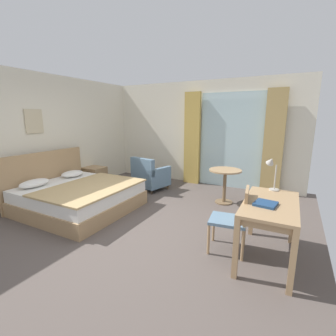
# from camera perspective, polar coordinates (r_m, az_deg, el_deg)

# --- Properties ---
(ground) EXTENTS (5.65, 6.77, 0.10)m
(ground) POSITION_cam_1_polar(r_m,az_deg,el_deg) (4.15, -8.85, -14.25)
(ground) COLOR #564C47
(wall_back) EXTENTS (5.25, 0.12, 2.69)m
(wall_back) POSITION_cam_1_polar(r_m,az_deg,el_deg) (6.49, 7.67, 8.23)
(wall_back) COLOR silver
(wall_back) RESTS_ON ground
(wall_left) EXTENTS (0.12, 6.37, 2.69)m
(wall_left) POSITION_cam_1_polar(r_m,az_deg,el_deg) (5.68, -30.66, 6.05)
(wall_left) COLOR silver
(wall_left) RESTS_ON ground
(balcony_glass_door) EXTENTS (1.55, 0.02, 2.36)m
(balcony_glass_door) POSITION_cam_1_polar(r_m,az_deg,el_deg) (6.18, 14.75, 6.23)
(balcony_glass_door) COLOR silver
(balcony_glass_door) RESTS_ON ground
(curtain_panel_left) EXTENTS (0.42, 0.10, 2.40)m
(curtain_panel_left) POSITION_cam_1_polar(r_m,az_deg,el_deg) (6.39, 5.79, 6.93)
(curtain_panel_left) COLOR tan
(curtain_panel_left) RESTS_ON ground
(curtain_panel_right) EXTENTS (0.43, 0.10, 2.40)m
(curtain_panel_right) POSITION_cam_1_polar(r_m,az_deg,el_deg) (5.93, 23.94, 5.52)
(curtain_panel_right) COLOR tan
(curtain_panel_right) RESTS_ON ground
(bed) EXTENTS (1.99, 1.87, 1.07)m
(bed) POSITION_cam_1_polar(r_m,az_deg,el_deg) (5.01, -20.85, -6.17)
(bed) COLOR tan
(bed) RESTS_ON ground
(nightstand) EXTENTS (0.51, 0.46, 0.51)m
(nightstand) POSITION_cam_1_polar(r_m,az_deg,el_deg) (6.48, -17.16, -2.00)
(nightstand) COLOR tan
(nightstand) RESTS_ON ground
(writing_desk) EXTENTS (0.63, 1.22, 0.76)m
(writing_desk) POSITION_cam_1_polar(r_m,az_deg,el_deg) (3.24, 23.28, -9.11)
(writing_desk) COLOR tan
(writing_desk) RESTS_ON ground
(desk_chair) EXTENTS (0.52, 0.47, 0.90)m
(desk_chair) POSITION_cam_1_polar(r_m,az_deg,el_deg) (3.32, 15.66, -11.18)
(desk_chair) COLOR slate
(desk_chair) RESTS_ON ground
(desk_lamp) EXTENTS (0.23, 0.25, 0.48)m
(desk_lamp) POSITION_cam_1_polar(r_m,az_deg,el_deg) (3.73, 23.61, 0.14)
(desk_lamp) COLOR #B7B2A8
(desk_lamp) RESTS_ON writing_desk
(closed_book) EXTENTS (0.28, 0.28, 0.03)m
(closed_book) POSITION_cam_1_polar(r_m,az_deg,el_deg) (3.08, 22.33, -7.93)
(closed_book) COLOR navy
(closed_book) RESTS_ON writing_desk
(armchair_by_window) EXTENTS (0.86, 0.84, 0.82)m
(armchair_by_window) POSITION_cam_1_polar(r_m,az_deg,el_deg) (5.92, -4.38, -1.94)
(armchair_by_window) COLOR slate
(armchair_by_window) RESTS_ON ground
(round_cafe_table) EXTENTS (0.66, 0.66, 0.72)m
(round_cafe_table) POSITION_cam_1_polar(r_m,az_deg,el_deg) (5.09, 13.48, -2.44)
(round_cafe_table) COLOR tan
(round_cafe_table) RESTS_ON ground
(framed_picture) EXTENTS (0.03, 0.37, 0.48)m
(framed_picture) POSITION_cam_1_polar(r_m,az_deg,el_deg) (5.66, -29.45, 9.74)
(framed_picture) COLOR beige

